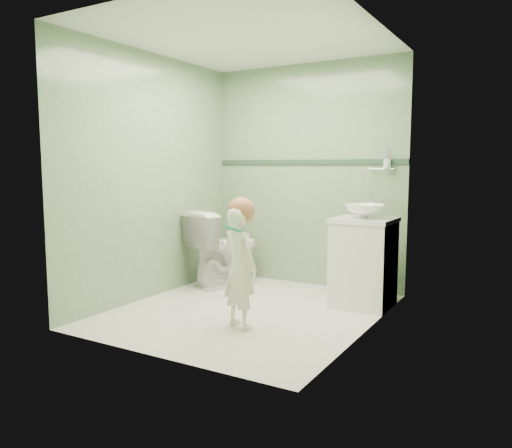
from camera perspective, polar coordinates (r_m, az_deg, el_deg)
The scene contains 12 objects.
ground at distance 4.59m, azimuth -0.96°, elevation -9.90°, with size 2.50×2.50×0.00m, color silver.
room_shell at distance 4.41m, azimuth -0.99°, elevation 5.24°, with size 2.50×2.54×2.40m.
trim_stripe at distance 5.50m, azimuth 5.76°, elevation 7.05°, with size 2.20×0.02×0.05m, color #2B4534.
vanity at distance 4.78m, azimuth 12.15°, elevation -4.46°, with size 0.52×0.50×0.80m, color white.
counter at distance 4.72m, azimuth 12.27°, elevation 0.43°, with size 0.54×0.52×0.04m, color white.
basin at distance 4.71m, azimuth 12.29°, elevation 1.45°, with size 0.37×0.37×0.13m, color white.
faucet at distance 4.88m, azimuth 12.99°, elevation 2.55°, with size 0.03×0.13×0.18m.
cup_holder at distance 5.14m, azimuth 14.65°, elevation 6.66°, with size 0.26×0.07×0.21m.
toilet at distance 5.49m, azimuth -3.64°, elevation -2.71°, with size 0.47×0.82×0.83m, color white.
toddler at distance 4.05m, azimuth -1.88°, elevation -4.98°, with size 0.36×0.24×0.99m, color white.
hair_cap at distance 4.00m, azimuth -1.71°, elevation 1.52°, with size 0.22×0.22×0.22m, color #B06643.
teal_toothbrush at distance 3.86m, azimuth -2.64°, elevation -0.48°, with size 0.11×0.14×0.08m.
Camera 1 is at (2.28, -3.77, 1.31)m, focal length 35.06 mm.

